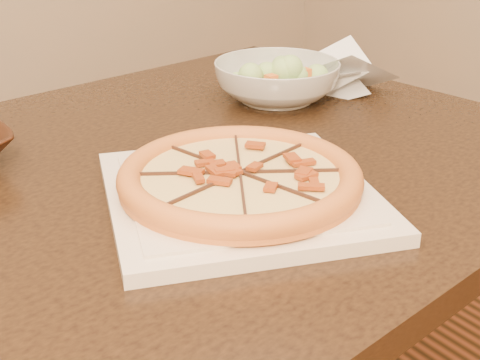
{
  "coord_description": "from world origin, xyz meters",
  "views": [
    {
      "loc": [
        -0.44,
        -0.76,
        1.12
      ],
      "look_at": [
        0.0,
        -0.15,
        0.78
      ],
      "focal_mm": 50.0,
      "sensor_mm": 36.0,
      "label": 1
    }
  ],
  "objects_px": {
    "dining_table": "(117,252)",
    "salad_bowl": "(277,81)",
    "plate": "(240,194)",
    "pizza": "(240,177)"
  },
  "relations": [
    {
      "from": "dining_table",
      "to": "salad_bowl",
      "type": "xyz_separation_m",
      "value": [
        0.41,
        0.15,
        0.14
      ]
    },
    {
      "from": "dining_table",
      "to": "pizza",
      "type": "relative_size",
      "value": 4.8
    },
    {
      "from": "dining_table",
      "to": "plate",
      "type": "height_order",
      "value": "plate"
    },
    {
      "from": "dining_table",
      "to": "salad_bowl",
      "type": "distance_m",
      "value": 0.46
    },
    {
      "from": "salad_bowl",
      "to": "dining_table",
      "type": "bearing_deg",
      "value": -159.22
    },
    {
      "from": "plate",
      "to": "pizza",
      "type": "xyz_separation_m",
      "value": [
        -0.0,
        -0.0,
        0.02
      ]
    },
    {
      "from": "dining_table",
      "to": "plate",
      "type": "bearing_deg",
      "value": -53.11
    },
    {
      "from": "pizza",
      "to": "salad_bowl",
      "type": "height_order",
      "value": "salad_bowl"
    },
    {
      "from": "dining_table",
      "to": "salad_bowl",
      "type": "height_order",
      "value": "salad_bowl"
    },
    {
      "from": "dining_table",
      "to": "pizza",
      "type": "height_order",
      "value": "pizza"
    }
  ]
}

